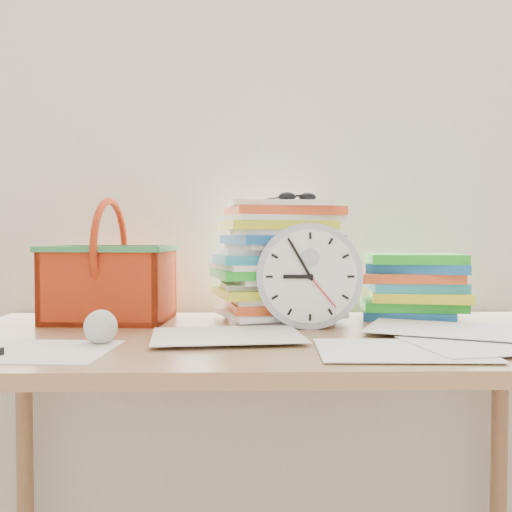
{
  "coord_description": "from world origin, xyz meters",
  "views": [
    {
      "loc": [
        -0.05,
        0.36,
        0.96
      ],
      "look_at": [
        -0.03,
        1.6,
        0.92
      ],
      "focal_mm": 40.0,
      "sensor_mm": 36.0,
      "label": 1
    }
  ],
  "objects_px": {
    "basket": "(110,261)",
    "paper_stack": "(277,261)",
    "clock": "(309,276)",
    "desk": "(269,368)",
    "book_stack": "(413,286)"
  },
  "relations": [
    {
      "from": "basket",
      "to": "paper_stack",
      "type": "bearing_deg",
      "value": 5.48
    },
    {
      "from": "clock",
      "to": "basket",
      "type": "bearing_deg",
      "value": 165.82
    },
    {
      "from": "desk",
      "to": "basket",
      "type": "xyz_separation_m",
      "value": [
        -0.39,
        0.2,
        0.23
      ]
    },
    {
      "from": "paper_stack",
      "to": "clock",
      "type": "height_order",
      "value": "paper_stack"
    },
    {
      "from": "desk",
      "to": "paper_stack",
      "type": "xyz_separation_m",
      "value": [
        0.03,
        0.21,
        0.22
      ]
    },
    {
      "from": "desk",
      "to": "book_stack",
      "type": "distance_m",
      "value": 0.47
    },
    {
      "from": "clock",
      "to": "paper_stack",
      "type": "bearing_deg",
      "value": 117.12
    },
    {
      "from": "desk",
      "to": "basket",
      "type": "relative_size",
      "value": 4.64
    },
    {
      "from": "book_stack",
      "to": "basket",
      "type": "height_order",
      "value": "basket"
    },
    {
      "from": "desk",
      "to": "clock",
      "type": "bearing_deg",
      "value": 38.8
    },
    {
      "from": "clock",
      "to": "book_stack",
      "type": "xyz_separation_m",
      "value": [
        0.29,
        0.15,
        -0.04
      ]
    },
    {
      "from": "paper_stack",
      "to": "basket",
      "type": "height_order",
      "value": "basket"
    },
    {
      "from": "desk",
      "to": "clock",
      "type": "relative_size",
      "value": 5.73
    },
    {
      "from": "basket",
      "to": "clock",
      "type": "bearing_deg",
      "value": -9.69
    },
    {
      "from": "paper_stack",
      "to": "clock",
      "type": "distance_m",
      "value": 0.15
    }
  ]
}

